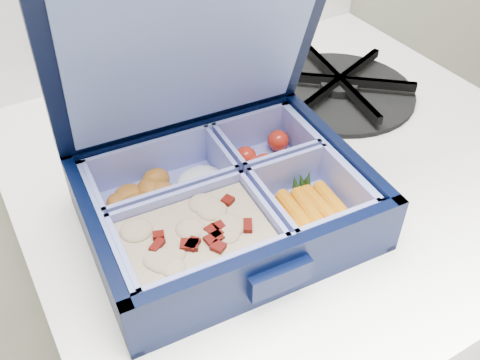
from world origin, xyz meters
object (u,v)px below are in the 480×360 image
stove (266,350)px  fork (171,151)px  bento_box (226,201)px  burner_grate (339,84)px

stove → fork: 0.44m
bento_box → stove: bearing=39.5°
stove → bento_box: size_ratio=3.48×
bento_box → fork: size_ratio=1.21×
stove → bento_box: bearing=-144.4°
stove → bento_box: bento_box is taller
stove → burner_grate: (0.12, 0.05, 0.43)m
bento_box → burner_grate: size_ratio=1.29×
stove → fork: size_ratio=4.20×
stove → fork: bearing=158.4°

